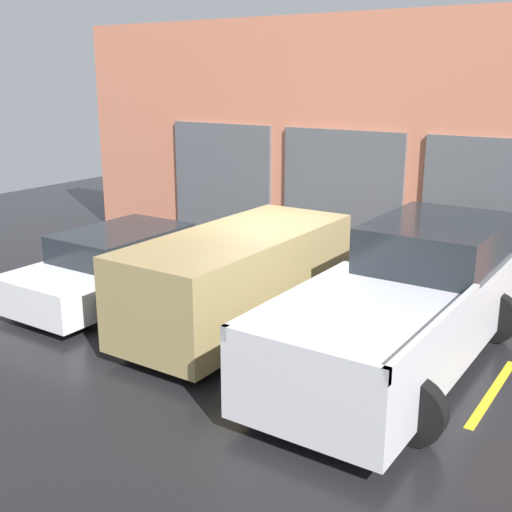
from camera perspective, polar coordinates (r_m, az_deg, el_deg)
ground_plane at (r=11.49m, az=1.56°, el=-4.64°), size 28.00×28.00×0.00m
shophouse_building at (r=13.74m, az=9.06°, el=9.55°), size 14.84×0.68×5.21m
pickup_truck at (r=9.45m, az=13.27°, el=-4.13°), size 2.56×5.59×1.85m
sedan_white at (r=12.18m, az=-11.95°, el=-0.83°), size 2.24×4.23×1.26m
sedan_side at (r=10.38m, az=-1.52°, el=-1.87°), size 2.24×4.47×1.59m
parking_stripe_far_left at (r=13.31m, az=-16.01°, el=-2.35°), size 0.12×2.20×0.01m
parking_stripe_left at (r=11.46m, az=-7.09°, el=-4.81°), size 0.12×2.20×0.01m
parking_stripe_centre at (r=10.01m, az=4.93°, el=-7.90°), size 0.12×2.20×0.01m
parking_stripe_right at (r=9.15m, az=20.29°, el=-11.28°), size 0.12×2.20×0.01m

